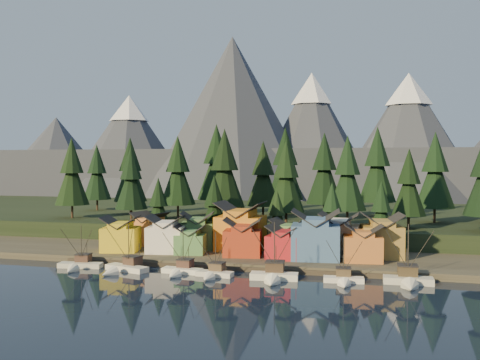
% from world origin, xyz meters
% --- Properties ---
extents(ground, '(500.00, 500.00, 0.00)m').
position_xyz_m(ground, '(0.00, 0.00, 0.00)').
color(ground, black).
rests_on(ground, ground).
extents(shore_strip, '(400.00, 50.00, 1.50)m').
position_xyz_m(shore_strip, '(0.00, 40.00, 0.75)').
color(shore_strip, '#373328').
rests_on(shore_strip, ground).
extents(hillside, '(420.00, 100.00, 6.00)m').
position_xyz_m(hillside, '(0.00, 90.00, 3.00)').
color(hillside, black).
rests_on(hillside, ground).
extents(dock, '(80.00, 4.00, 1.00)m').
position_xyz_m(dock, '(0.00, 16.50, 0.50)').
color(dock, '#433A30').
rests_on(dock, ground).
extents(mountain_ridge, '(560.00, 190.00, 90.00)m').
position_xyz_m(mountain_ridge, '(-4.20, 213.59, 26.06)').
color(mountain_ridge, '#404353').
rests_on(mountain_ridge, ground).
extents(boat_0, '(10.17, 10.83, 10.58)m').
position_xyz_m(boat_0, '(-33.71, 8.73, 1.93)').
color(boat_0, beige).
rests_on(boat_0, ground).
extents(boat_1, '(10.76, 11.20, 11.23)m').
position_xyz_m(boat_1, '(-22.60, 8.05, 2.06)').
color(boat_1, silver).
rests_on(boat_1, ground).
extents(boat_2, '(8.93, 9.63, 10.44)m').
position_xyz_m(boat_2, '(-9.87, 8.88, 2.00)').
color(boat_2, white).
rests_on(boat_2, ground).
extents(boat_3, '(8.00, 8.60, 10.05)m').
position_xyz_m(boat_3, '(-2.33, 7.80, 2.01)').
color(boat_3, beige).
rests_on(boat_3, ground).
extents(boat_4, '(10.00, 10.72, 12.70)m').
position_xyz_m(boat_4, '(10.23, 7.76, 2.55)').
color(boat_4, white).
rests_on(boat_4, ground).
extents(boat_5, '(8.19, 8.79, 10.00)m').
position_xyz_m(boat_5, '(23.84, 8.89, 1.97)').
color(boat_5, white).
rests_on(boat_5, ground).
extents(boat_6, '(9.62, 10.46, 12.78)m').
position_xyz_m(boat_6, '(35.93, 10.43, 2.60)').
color(boat_6, beige).
rests_on(boat_6, ground).
extents(house_front_0, '(10.03, 9.66, 8.56)m').
position_xyz_m(house_front_0, '(-31.16, 23.91, 6.00)').
color(house_front_0, gold).
rests_on(house_front_0, shore_strip).
extents(house_front_1, '(10.04, 9.76, 9.01)m').
position_xyz_m(house_front_1, '(-19.77, 25.23, 6.23)').
color(house_front_1, white).
rests_on(house_front_1, shore_strip).
extents(house_front_2, '(7.99, 8.04, 6.81)m').
position_xyz_m(house_front_2, '(-13.34, 24.90, 5.08)').
color(house_front_2, '#508649').
rests_on(house_front_2, shore_strip).
extents(house_front_3, '(9.65, 9.31, 8.73)m').
position_xyz_m(house_front_3, '(-0.48, 25.23, 6.09)').
color(house_front_3, '#A53219').
rests_on(house_front_3, shore_strip).
extents(house_front_4, '(8.25, 8.77, 7.63)m').
position_xyz_m(house_front_4, '(9.62, 24.33, 5.51)').
color(house_front_4, maroon).
rests_on(house_front_4, shore_strip).
extents(house_front_5, '(11.48, 10.61, 11.16)m').
position_xyz_m(house_front_5, '(16.57, 25.10, 7.36)').
color(house_front_5, '#3D5F90').
rests_on(house_front_5, shore_strip).
extents(house_front_6, '(9.07, 8.67, 8.27)m').
position_xyz_m(house_front_6, '(26.96, 25.16, 5.85)').
color(house_front_6, '#BD6B30').
rests_on(house_front_6, shore_strip).
extents(house_back_0, '(9.50, 9.26, 8.71)m').
position_xyz_m(house_back_0, '(-27.99, 34.48, 6.08)').
color(house_back_0, '#C06F31').
rests_on(house_back_0, shore_strip).
extents(house_back_1, '(9.86, 9.94, 9.19)m').
position_xyz_m(house_back_1, '(-14.10, 32.26, 6.32)').
color(house_back_1, '#49713D').
rests_on(house_back_1, shore_strip).
extents(house_back_2, '(11.51, 10.60, 12.01)m').
position_xyz_m(house_back_2, '(-2.95, 32.88, 7.81)').
color(house_back_2, '#C7761C').
rests_on(house_back_2, shore_strip).
extents(house_back_3, '(9.03, 8.26, 8.25)m').
position_xyz_m(house_back_3, '(9.25, 31.78, 5.83)').
color(house_back_3, '#527E44').
rests_on(house_back_3, shore_strip).
extents(house_back_4, '(9.37, 9.01, 10.01)m').
position_xyz_m(house_back_4, '(21.40, 31.92, 6.75)').
color(house_back_4, silver).
rests_on(house_back_4, shore_strip).
extents(house_back_5, '(10.16, 10.26, 10.15)m').
position_xyz_m(house_back_5, '(31.11, 30.99, 6.83)').
color(house_back_5, olive).
rests_on(house_back_5, shore_strip).
extents(tree_hill_0, '(10.72, 10.72, 24.97)m').
position_xyz_m(tree_hill_0, '(-62.00, 52.00, 19.65)').
color(tree_hill_0, '#332319').
rests_on(tree_hill_0, hillside).
extents(tree_hill_1, '(11.04, 11.04, 25.72)m').
position_xyz_m(tree_hill_1, '(-50.00, 68.00, 20.06)').
color(tree_hill_1, '#332319').
rests_on(tree_hill_1, hillside).
extents(tree_hill_2, '(9.49, 9.49, 22.10)m').
position_xyz_m(tree_hill_2, '(-40.00, 48.00, 18.08)').
color(tree_hill_2, '#332319').
rests_on(tree_hill_2, hillside).
extents(tree_hill_3, '(10.99, 10.99, 25.61)m').
position_xyz_m(tree_hill_3, '(-30.00, 60.00, 20.00)').
color(tree_hill_3, '#332319').
rests_on(tree_hill_3, hillside).
extents(tree_hill_4, '(12.89, 12.89, 30.03)m').
position_xyz_m(tree_hill_4, '(-22.00, 75.00, 22.42)').
color(tree_hill_4, '#332319').
rests_on(tree_hill_4, hillside).
extents(tree_hill_5, '(11.57, 11.57, 26.96)m').
position_xyz_m(tree_hill_5, '(-12.00, 50.00, 20.74)').
color(tree_hill_5, '#332319').
rests_on(tree_hill_5, hillside).
extents(tree_hill_6, '(10.30, 10.30, 23.99)m').
position_xyz_m(tree_hill_6, '(-4.00, 65.00, 19.11)').
color(tree_hill_6, '#332319').
rests_on(tree_hill_6, hillside).
extents(tree_hill_7, '(10.15, 10.15, 23.64)m').
position_xyz_m(tree_hill_7, '(6.00, 48.00, 18.92)').
color(tree_hill_7, '#332319').
rests_on(tree_hill_7, hillside).
extents(tree_hill_8, '(11.44, 11.44, 26.65)m').
position_xyz_m(tree_hill_8, '(14.00, 72.00, 20.57)').
color(tree_hill_8, '#332319').
rests_on(tree_hill_8, hillside).
extents(tree_hill_9, '(10.68, 10.68, 24.89)m').
position_xyz_m(tree_hill_9, '(22.00, 55.00, 19.60)').
color(tree_hill_9, '#332319').
rests_on(tree_hill_9, hillside).
extents(tree_hill_10, '(12.33, 12.33, 28.71)m').
position_xyz_m(tree_hill_10, '(30.00, 80.00, 21.70)').
color(tree_hill_10, '#332319').
rests_on(tree_hill_10, hillside).
extents(tree_hill_11, '(9.03, 9.03, 21.04)m').
position_xyz_m(tree_hill_11, '(38.00, 50.00, 17.50)').
color(tree_hill_11, '#332319').
rests_on(tree_hill_11, hillside).
extents(tree_hill_12, '(11.23, 11.23, 26.17)m').
position_xyz_m(tree_hill_12, '(46.00, 66.00, 20.30)').
color(tree_hill_12, '#332319').
rests_on(tree_hill_12, hillside).
extents(tree_hill_15, '(12.52, 12.52, 29.17)m').
position_xyz_m(tree_hill_15, '(0.00, 82.00, 21.95)').
color(tree_hill_15, '#332319').
rests_on(tree_hill_15, hillside).
extents(tree_hill_16, '(10.20, 10.20, 23.75)m').
position_xyz_m(tree_hill_16, '(-68.00, 78.00, 18.98)').
color(tree_hill_16, '#332319').
rests_on(tree_hill_16, hillside).
extents(tree_shore_0, '(7.60, 7.60, 17.70)m').
position_xyz_m(tree_shore_0, '(-28.00, 40.00, 11.17)').
color(tree_shore_0, '#332319').
rests_on(tree_shore_0, shore_strip).
extents(tree_shore_1, '(7.99, 7.99, 18.62)m').
position_xyz_m(tree_shore_1, '(-12.00, 40.00, 11.67)').
color(tree_shore_1, '#332319').
rests_on(tree_shore_1, shore_strip).
extents(tree_shore_2, '(6.29, 6.29, 14.66)m').
position_xyz_m(tree_shore_2, '(5.00, 40.00, 9.50)').
color(tree_shore_2, '#332319').
rests_on(tree_shore_2, shore_strip).
extents(tree_shore_3, '(7.29, 7.29, 16.99)m').
position_xyz_m(tree_shore_3, '(19.00, 40.00, 10.78)').
color(tree_shore_3, '#332319').
rests_on(tree_shore_3, shore_strip).
extents(tree_shore_4, '(7.47, 7.47, 17.41)m').
position_xyz_m(tree_shore_4, '(31.00, 40.00, 11.01)').
color(tree_shore_4, '#332319').
rests_on(tree_shore_4, shore_strip).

